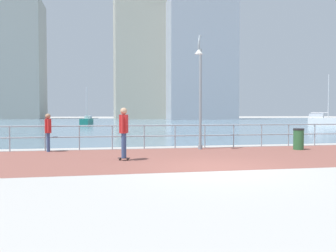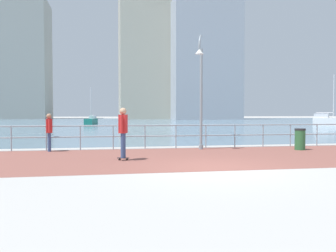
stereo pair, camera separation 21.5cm
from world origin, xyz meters
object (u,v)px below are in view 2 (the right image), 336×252
sailboat_blue (332,121)px  trash_bin (300,139)px  bystander (49,129)px  sailboat_red (91,121)px  lamppost (201,86)px  skateboarder (123,129)px

sailboat_blue → trash_bin: bearing=-127.6°
bystander → sailboat_blue: 38.54m
bystander → sailboat_blue: size_ratio=0.24×
trash_bin → sailboat_blue: size_ratio=0.14×
sailboat_blue → sailboat_red: (-30.05, 10.82, -0.11)m
trash_bin → sailboat_red: sailboat_red is taller
lamppost → bystander: (-6.36, 0.41, -1.84)m
skateboarder → sailboat_red: sailboat_red is taller
bystander → sailboat_blue: (30.07, 24.10, -0.30)m
sailboat_red → trash_bin: bearing=-73.7°
bystander → sailboat_red: size_ratio=0.30×
lamppost → sailboat_red: 35.96m
bystander → trash_bin: 10.67m
bystander → lamppost: bearing=-3.6°
trash_bin → sailboat_red: size_ratio=0.18×
lamppost → skateboarder: bearing=-140.8°
lamppost → sailboat_red: size_ratio=0.95×
trash_bin → sailboat_blue: bearing=52.4°
bystander → sailboat_red: sailboat_red is taller
skateboarder → trash_bin: skateboarder is taller
lamppost → trash_bin: size_ratio=5.36×
sailboat_blue → sailboat_red: 31.94m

